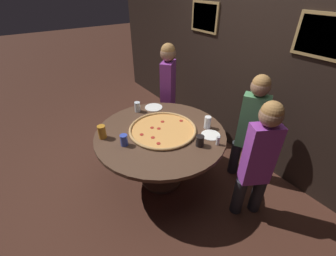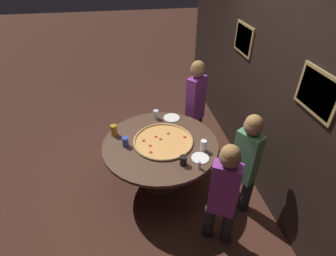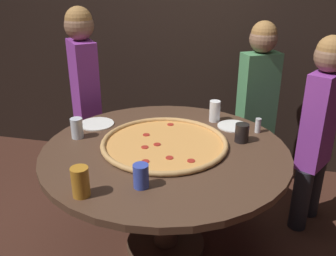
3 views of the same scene
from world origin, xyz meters
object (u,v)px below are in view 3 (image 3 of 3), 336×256
(drink_cup_centre_back, at_px, (242,133))
(condiment_shaker, at_px, (258,125))
(white_plate_right_side, at_px, (97,124))
(diner_far_right, at_px, (319,125))
(white_plate_left_side, at_px, (233,126))
(drink_cup_near_left, at_px, (215,111))
(drink_cup_beside_pizza, at_px, (141,176))
(diner_side_right, at_px, (257,99))
(giant_pizza, at_px, (164,143))
(drink_cup_far_left, at_px, (80,182))
(drink_cup_far_right, at_px, (77,128))
(dining_table, at_px, (165,169))
(diner_side_left, at_px, (85,90))

(drink_cup_centre_back, xyz_separation_m, condiment_shaker, (0.10, 0.16, -0.01))
(white_plate_right_side, relative_size, diner_far_right, 0.17)
(white_plate_left_side, distance_m, condiment_shaker, 0.18)
(drink_cup_near_left, bearing_deg, condiment_shaker, -23.88)
(diner_far_right, bearing_deg, drink_cup_beside_pizza, -16.29)
(diner_side_right, bearing_deg, giant_pizza, 28.82)
(drink_cup_far_left, height_order, white_plate_left_side, drink_cup_far_left)
(drink_cup_beside_pizza, bearing_deg, giant_pizza, 89.62)
(diner_side_right, bearing_deg, drink_cup_far_right, 9.52)
(giant_pizza, bearing_deg, white_plate_right_side, 158.45)
(dining_table, bearing_deg, drink_cup_far_right, 177.56)
(dining_table, bearing_deg, drink_cup_far_left, -115.45)
(drink_cup_beside_pizza, bearing_deg, white_plate_right_side, 127.45)
(diner_side_right, relative_size, diner_far_right, 1.01)
(drink_cup_far_left, distance_m, white_plate_left_side, 1.19)
(giant_pizza, bearing_deg, drink_cup_beside_pizza, -90.38)
(drink_cup_far_right, relative_size, diner_side_right, 0.09)
(drink_cup_far_left, xyz_separation_m, diner_side_right, (0.80, 1.50, -0.03))
(drink_cup_far_right, xyz_separation_m, white_plate_right_side, (0.03, 0.23, -0.06))
(white_plate_right_side, bearing_deg, dining_table, -24.70)
(drink_cup_centre_back, height_order, diner_far_right, diner_far_right)
(dining_table, xyz_separation_m, diner_side_right, (0.53, 0.92, 0.19))
(drink_cup_centre_back, distance_m, drink_cup_far_right, 1.03)
(white_plate_right_side, distance_m, diner_side_right, 1.27)
(diner_side_left, bearing_deg, drink_cup_far_left, 163.74)
(drink_cup_far_right, height_order, diner_far_right, diner_far_right)
(diner_side_left, bearing_deg, giant_pizza, -168.28)
(drink_cup_far_left, distance_m, diner_side_right, 1.70)
(drink_cup_beside_pizza, distance_m, white_plate_left_side, 0.95)
(drink_cup_far_left, xyz_separation_m, drink_cup_near_left, (0.51, 1.07, -0.00))
(dining_table, relative_size, diner_side_left, 1.00)
(drink_cup_near_left, height_order, condiment_shaker, drink_cup_near_left)
(diner_far_right, bearing_deg, giant_pizza, -34.83)
(dining_table, distance_m, drink_cup_beside_pizza, 0.48)
(white_plate_right_side, xyz_separation_m, diner_side_left, (-0.27, 0.43, 0.09))
(drink_cup_far_left, xyz_separation_m, diner_far_right, (1.21, 1.08, -0.04))
(dining_table, height_order, drink_cup_centre_back, drink_cup_centre_back)
(giant_pizza, distance_m, drink_cup_far_right, 0.57)
(giant_pizza, bearing_deg, diner_side_left, 141.48)
(drink_cup_far_right, bearing_deg, diner_side_left, 110.14)
(drink_cup_beside_pizza, distance_m, diner_side_left, 1.37)
(dining_table, xyz_separation_m, drink_cup_beside_pizza, (-0.02, -0.44, 0.20))
(white_plate_right_side, bearing_deg, drink_cup_beside_pizza, -52.55)
(drink_cup_centre_back, bearing_deg, condiment_shaker, 59.53)
(drink_cup_far_right, distance_m, condiment_shaker, 1.16)
(dining_table, height_order, drink_cup_near_left, drink_cup_near_left)
(drink_cup_far_right, distance_m, drink_cup_near_left, 0.94)
(dining_table, distance_m, drink_cup_near_left, 0.59)
(dining_table, relative_size, drink_cup_far_right, 11.33)
(drink_cup_near_left, distance_m, condiment_shaker, 0.33)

